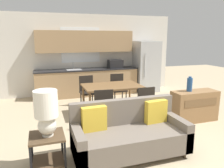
# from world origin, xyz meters

# --- Properties ---
(ground_plane) EXTENTS (20.00, 20.00, 0.00)m
(ground_plane) POSITION_xyz_m (0.00, 0.00, 0.00)
(ground_plane) COLOR tan
(wall_back) EXTENTS (6.40, 0.07, 2.70)m
(wall_back) POSITION_xyz_m (-0.00, 4.63, 1.36)
(wall_back) COLOR silver
(wall_back) RESTS_ON ground_plane
(kitchen_counter) EXTENTS (3.42, 0.65, 2.15)m
(kitchen_counter) POSITION_xyz_m (0.02, 4.33, 0.84)
(kitchen_counter) COLOR tan
(kitchen_counter) RESTS_ON ground_plane
(refrigerator) EXTENTS (0.81, 0.75, 1.80)m
(refrigerator) POSITION_xyz_m (2.16, 4.22, 0.90)
(refrigerator) COLOR #B7BABC
(refrigerator) RESTS_ON ground_plane
(dining_table) EXTENTS (1.44, 0.92, 0.75)m
(dining_table) POSITION_xyz_m (0.19, 2.25, 0.69)
(dining_table) COLOR brown
(dining_table) RESTS_ON ground_plane
(couch) EXTENTS (1.85, 0.80, 0.90)m
(couch) POSITION_xyz_m (-0.17, 0.27, 0.35)
(couch) COLOR #3D2D1E
(couch) RESTS_ON ground_plane
(side_table) EXTENTS (0.50, 0.50, 0.53)m
(side_table) POSITION_xyz_m (-1.47, 0.26, 0.36)
(side_table) COLOR brown
(side_table) RESTS_ON ground_plane
(table_lamp) EXTENTS (0.34, 0.34, 0.68)m
(table_lamp) POSITION_xyz_m (-1.45, 0.26, 0.91)
(table_lamp) COLOR silver
(table_lamp) RESTS_ON side_table
(credenza) EXTENTS (1.08, 0.42, 0.71)m
(credenza) POSITION_xyz_m (1.88, 1.20, 0.36)
(credenza) COLOR olive
(credenza) RESTS_ON ground_plane
(vase) EXTENTS (0.12, 0.12, 0.34)m
(vase) POSITION_xyz_m (1.74, 1.24, 0.87)
(vase) COLOR #234C84
(vase) RESTS_ON credenza
(dining_chair_near_left) EXTENTS (0.45, 0.45, 0.87)m
(dining_chair_near_left) POSITION_xyz_m (-0.27, 1.47, 0.48)
(dining_chair_near_left) COLOR black
(dining_chair_near_left) RESTS_ON ground_plane
(dining_chair_near_right) EXTENTS (0.42, 0.42, 0.87)m
(dining_chair_near_right) POSITION_xyz_m (0.65, 1.39, 0.48)
(dining_chair_near_right) COLOR black
(dining_chair_near_right) RESTS_ON ground_plane
(dining_chair_far_left) EXTENTS (0.45, 0.45, 0.87)m
(dining_chair_far_left) POSITION_xyz_m (-0.27, 3.03, 0.48)
(dining_chair_far_left) COLOR black
(dining_chair_far_left) RESTS_ON ground_plane
(dining_chair_far_right) EXTENTS (0.44, 0.44, 0.87)m
(dining_chair_far_right) POSITION_xyz_m (0.66, 3.07, 0.48)
(dining_chair_far_right) COLOR black
(dining_chair_far_right) RESTS_ON ground_plane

